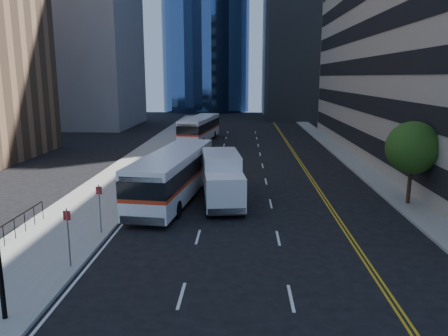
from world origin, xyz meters
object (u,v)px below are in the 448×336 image
object	(u,v)px
street_tree	(413,148)
bus_rear	(200,128)
bus_front	(174,174)
box_truck	(222,178)

from	to	relation	value
street_tree	bus_rear	world-z (taller)	street_tree
bus_front	bus_rear	size ratio (longest dim) A/B	1.03
street_tree	bus_front	bearing A→B (deg)	177.33
bus_rear	street_tree	bearing A→B (deg)	-51.75
bus_front	bus_rear	xyz separation A→B (m)	(-0.88, 25.90, -0.06)
box_truck	street_tree	bearing A→B (deg)	-6.61
street_tree	bus_front	size ratio (longest dim) A/B	0.41
bus_front	box_truck	size ratio (longest dim) A/B	1.83
bus_rear	box_truck	bearing A→B (deg)	-73.57
street_tree	bus_rear	bearing A→B (deg)	120.40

